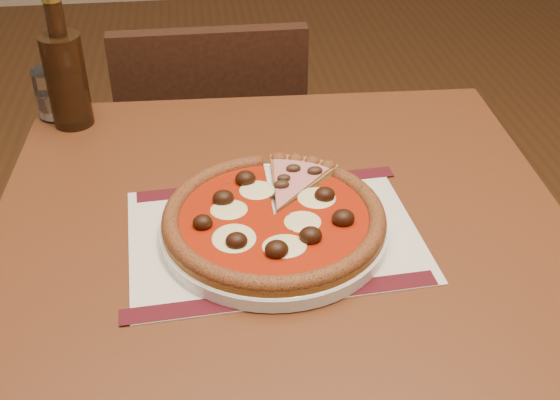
# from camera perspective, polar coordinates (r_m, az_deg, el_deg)

# --- Properties ---
(table) EXTENTS (0.83, 0.83, 0.75)m
(table) POSITION_cam_1_polar(r_m,az_deg,el_deg) (1.03, 0.14, -6.69)
(table) COLOR brown
(table) RESTS_ON ground
(chair_far) EXTENTS (0.39, 0.39, 0.83)m
(chair_far) POSITION_cam_1_polar(r_m,az_deg,el_deg) (1.64, -5.33, 3.18)
(chair_far) COLOR black
(chair_far) RESTS_ON ground
(placemat) EXTENTS (0.40, 0.30, 0.00)m
(placemat) POSITION_cam_1_polar(r_m,az_deg,el_deg) (0.94, -0.48, -2.87)
(placemat) COLOR beige
(placemat) RESTS_ON table
(plate) EXTENTS (0.30, 0.30, 0.02)m
(plate) POSITION_cam_1_polar(r_m,az_deg,el_deg) (0.94, -0.48, -2.38)
(plate) COLOR white
(plate) RESTS_ON placemat
(pizza) EXTENTS (0.30, 0.30, 0.04)m
(pizza) POSITION_cam_1_polar(r_m,az_deg,el_deg) (0.93, -0.50, -1.41)
(pizza) COLOR #A06426
(pizza) RESTS_ON plate
(ham_slice) EXTENTS (0.11, 0.15, 0.02)m
(ham_slice) POSITION_cam_1_polar(r_m,az_deg,el_deg) (1.00, 2.13, 1.55)
(ham_slice) COLOR #A06426
(ham_slice) RESTS_ON plate
(water_glass) EXTENTS (0.08, 0.08, 0.08)m
(water_glass) POSITION_cam_1_polar(r_m,az_deg,el_deg) (1.28, -17.78, 8.32)
(water_glass) COLOR white
(water_glass) RESTS_ON table
(bottle) EXTENTS (0.07, 0.07, 0.23)m
(bottle) POSITION_cam_1_polar(r_m,az_deg,el_deg) (1.22, -17.01, 9.64)
(bottle) COLOR #351D0D
(bottle) RESTS_ON table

